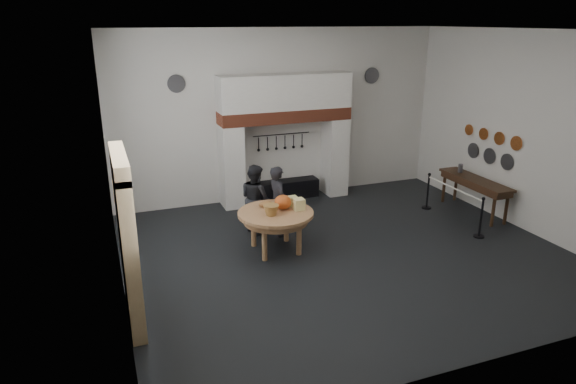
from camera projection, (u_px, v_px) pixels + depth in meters
name	position (u px, v px, depth m)	size (l,w,h in m)	color
floor	(345.00, 252.00, 10.87)	(9.00, 8.00, 0.02)	black
ceiling	(354.00, 30.00, 9.43)	(9.00, 8.00, 0.02)	silver
wall_back	(280.00, 115.00, 13.69)	(9.00, 0.02, 4.50)	silver
wall_front	(492.00, 219.00, 6.60)	(9.00, 0.02, 4.50)	silver
wall_left	(110.00, 172.00, 8.64)	(0.02, 8.00, 4.50)	silver
wall_right	(526.00, 132.00, 11.66)	(0.02, 8.00, 4.50)	silver
chimney_pier_left	(232.00, 166.00, 13.26)	(0.55, 0.70, 2.15)	silver
chimney_pier_right	(335.00, 156.00, 14.25)	(0.55, 0.70, 2.15)	silver
hearth_brick_band	(285.00, 115.00, 13.36)	(3.50, 0.72, 0.32)	#9E442B
chimney_hood	(285.00, 92.00, 13.17)	(3.50, 0.70, 0.90)	silver
iron_range	(284.00, 189.00, 14.08)	(1.90, 0.45, 0.50)	black
utensil_rail	(281.00, 134.00, 13.78)	(0.02, 0.02, 1.60)	black
door_recess	(122.00, 249.00, 8.08)	(0.04, 1.10, 2.50)	black
door_jamb_near	(132.00, 264.00, 7.48)	(0.22, 0.30, 2.60)	tan
door_jamb_far	(125.00, 229.00, 8.72)	(0.22, 0.30, 2.60)	tan
door_lintel	(119.00, 163.00, 7.66)	(0.22, 1.70, 0.30)	tan
wall_plaque	(115.00, 193.00, 9.57)	(0.05, 0.34, 0.44)	gold
work_table	(276.00, 213.00, 10.71)	(1.59, 1.59, 0.07)	tan
pumpkin	(283.00, 202.00, 10.80)	(0.36, 0.36, 0.31)	#C94B1C
cheese_block_big	(299.00, 204.00, 10.78)	(0.22, 0.22, 0.24)	#EDE08D
cheese_block_small	(293.00, 201.00, 11.05)	(0.18, 0.18, 0.20)	#CDCE7B
wicker_basket	(271.00, 210.00, 10.48)	(0.32, 0.32, 0.22)	#9E6F3A
bread_loaf	(266.00, 204.00, 10.95)	(0.31, 0.18, 0.13)	olive
visitor_near	(278.00, 201.00, 11.52)	(0.59, 0.39, 1.62)	black
visitor_far	(255.00, 198.00, 11.75)	(0.77, 0.60, 1.59)	black
side_table	(475.00, 180.00, 12.84)	(0.55, 2.20, 0.06)	#3C2315
pewter_jug	(460.00, 168.00, 13.32)	(0.12, 0.12, 0.22)	#525156
copper_pan_a	(516.00, 143.00, 11.92)	(0.34, 0.34, 0.03)	#C6662D
copper_pan_b	(499.00, 138.00, 12.40)	(0.32, 0.32, 0.03)	#C6662D
copper_pan_c	(484.00, 134.00, 12.89)	(0.30, 0.30, 0.03)	#C6662D
copper_pan_d	(469.00, 130.00, 13.38)	(0.28, 0.28, 0.03)	#C6662D
pewter_plate_left	(507.00, 162.00, 12.25)	(0.40, 0.40, 0.03)	#4C4C51
pewter_plate_mid	(489.00, 156.00, 12.79)	(0.40, 0.40, 0.03)	#4C4C51
pewter_plate_right	(473.00, 151.00, 13.32)	(0.40, 0.40, 0.03)	#4C4C51
pewter_plate_back_left	(176.00, 84.00, 12.45)	(0.44, 0.44, 0.03)	#4C4C51
pewter_plate_back_right	(372.00, 76.00, 14.26)	(0.44, 0.44, 0.03)	#4C4C51
barrier_post_near	(481.00, 218.00, 11.49)	(0.05, 0.05, 0.90)	black
barrier_post_far	(428.00, 192.00, 13.26)	(0.05, 0.05, 0.90)	black
barrier_rope	(454.00, 188.00, 12.25)	(0.04, 0.04, 2.00)	white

